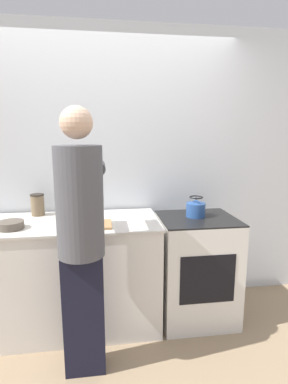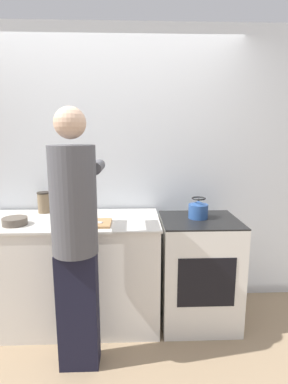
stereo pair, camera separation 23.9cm
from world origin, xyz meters
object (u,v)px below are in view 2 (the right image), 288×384
cutting_board (89,223)px  knife (88,221)px  person (75,232)px  oven (198,271)px  kettle (198,210)px  canister_jar (44,202)px  bowl_prep (73,209)px

cutting_board → knife: 0.03m
person → cutting_board: (0.03, 0.38, -0.05)m
oven → knife: knife is taller
kettle → canister_jar: canister_jar is taller
oven → person: size_ratio=0.52×
knife → kettle: bearing=32.2°
kettle → cutting_board: bearing=-171.2°
bowl_prep → cutting_board: bearing=-62.6°
canister_jar → oven: bearing=-11.6°
knife → canister_jar: canister_jar is taller
knife → oven: bearing=30.0°
bowl_prep → kettle: bearing=-11.8°
cutting_board → kettle: size_ratio=1.99×
oven → bowl_prep: bowl_prep is taller
person → cutting_board: 0.39m
person → kettle: bearing=29.1°
knife → bowl_prep: bearing=143.2°
oven → canister_jar: size_ratio=4.88×
oven → knife: size_ratio=4.04×
bowl_prep → oven: bearing=-13.4°
cutting_board → knife: (-0.01, 0.02, 0.01)m
bowl_prep → canister_jar: 0.27m
cutting_board → knife: knife is taller
person → bowl_prep: person is taller
knife → canister_jar: (-0.45, 0.36, 0.07)m
oven → cutting_board: bearing=-173.4°
canister_jar → knife: bearing=-38.9°
oven → kettle: kettle is taller
kettle → bowl_prep: (-1.10, 0.23, -0.05)m
oven → bowl_prep: size_ratio=6.24×
person → canister_jar: bearing=118.8°
knife → canister_jar: size_ratio=1.21×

